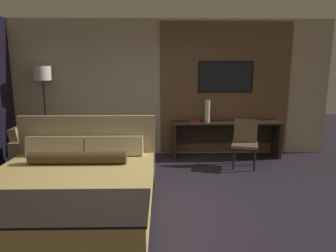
{
  "coord_description": "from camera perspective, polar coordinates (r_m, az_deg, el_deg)",
  "views": [
    {
      "loc": [
        0.1,
        -3.7,
        1.83
      ],
      "look_at": [
        0.19,
        0.98,
        0.91
      ],
      "focal_mm": 32.0,
      "sensor_mm": 36.0,
      "label": 1
    }
  ],
  "objects": [
    {
      "name": "ground_plane",
      "position": [
        4.13,
        -2.5,
        -15.24
      ],
      "size": [
        16.0,
        16.0,
        0.0
      ],
      "primitive_type": "plane",
      "color": "#28232D"
    },
    {
      "name": "wall_back_tv_panel",
      "position": [
        6.31,
        -0.09,
        7.17
      ],
      "size": [
        7.2,
        0.09,
        2.8
      ],
      "color": "#BCAD8E",
      "rests_on": "ground_plane"
    },
    {
      "name": "bed",
      "position": [
        3.87,
        -18.42,
        -12.4
      ],
      "size": [
        2.03,
        2.27,
        1.13
      ],
      "color": "#33281E",
      "rests_on": "ground_plane"
    },
    {
      "name": "desk",
      "position": [
        6.31,
        10.89,
        -1.12
      ],
      "size": [
        2.19,
        0.48,
        0.74
      ],
      "color": "#2D2319",
      "rests_on": "ground_plane"
    },
    {
      "name": "tv",
      "position": [
        6.36,
        10.91,
        9.19
      ],
      "size": [
        1.12,
        0.04,
        0.63
      ],
      "color": "black"
    },
    {
      "name": "desk_chair",
      "position": [
        5.77,
        14.48,
        -2.46
      ],
      "size": [
        0.57,
        0.57,
        0.87
      ],
      "rotation": [
        0.0,
        0.0,
        -0.28
      ],
      "color": "brown",
      "rests_on": "ground_plane"
    },
    {
      "name": "armchair_by_window",
      "position": [
        6.0,
        -23.55,
        -4.89
      ],
      "size": [
        0.84,
        0.85,
        0.81
      ],
      "rotation": [
        0.0,
        0.0,
        1.65
      ],
      "color": "olive",
      "rests_on": "ground_plane"
    },
    {
      "name": "floor_lamp",
      "position": [
        6.49,
        -22.74,
        7.93
      ],
      "size": [
        0.34,
        0.34,
        1.86
      ],
      "color": "#282623",
      "rests_on": "ground_plane"
    },
    {
      "name": "vase_tall",
      "position": [
        6.09,
        7.51,
        2.81
      ],
      "size": [
        0.1,
        0.1,
        0.44
      ],
      "color": "silver",
      "rests_on": "desk"
    },
    {
      "name": "book",
      "position": [
        6.09,
        4.93,
        0.9
      ],
      "size": [
        0.23,
        0.17,
        0.03
      ],
      "color": "maroon",
      "rests_on": "desk"
    }
  ]
}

